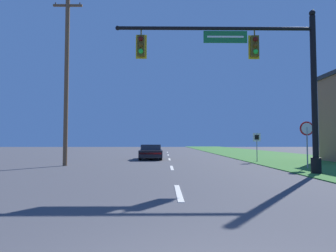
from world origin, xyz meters
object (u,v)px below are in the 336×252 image
(signal_mast, at_px, (264,74))
(utility_pole_near, at_px, (67,75))
(car_ahead, at_px, (151,152))
(route_sign_post, at_px, (257,141))
(stop_sign, at_px, (307,134))

(signal_mast, relative_size, utility_pole_near, 0.86)
(signal_mast, relative_size, car_ahead, 2.13)
(route_sign_post, bearing_deg, car_ahead, 156.35)
(route_sign_post, bearing_deg, utility_pole_near, -165.96)
(signal_mast, distance_m, car_ahead, 13.33)
(stop_sign, distance_m, route_sign_post, 5.46)
(car_ahead, bearing_deg, utility_pole_near, -126.71)
(signal_mast, height_order, utility_pole_near, utility_pole_near)
(utility_pole_near, bearing_deg, car_ahead, 53.29)
(signal_mast, distance_m, utility_pole_near, 11.67)
(signal_mast, xyz_separation_m, stop_sign, (3.15, 2.66, -2.67))
(stop_sign, bearing_deg, route_sign_post, 101.35)
(stop_sign, relative_size, utility_pole_near, 0.23)
(car_ahead, bearing_deg, signal_mast, -63.54)
(signal_mast, relative_size, route_sign_post, 4.57)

